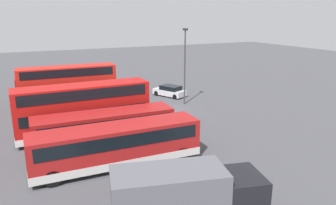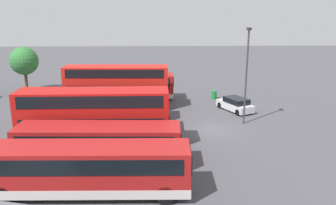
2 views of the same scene
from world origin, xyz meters
name	(u,v)px [view 2 (image 2 of 2)]	position (x,y,z in m)	size (l,w,h in m)	color
ground_plane	(213,130)	(0.00, 0.00, 0.00)	(140.00, 140.00, 0.00)	#47474C
bus_single_deck_near_end	(87,168)	(-10.65, 8.95, 1.62)	(2.84, 11.83, 2.95)	#A51919
bus_single_deck_second	(99,145)	(-7.14, 8.86, 1.62)	(2.98, 11.02, 2.95)	#A51919
bus_double_decker_third	(94,117)	(-3.61, 9.74, 2.45)	(2.64, 11.36, 4.55)	#B71411
bus_single_deck_fourth	(102,114)	(-0.10, 9.70, 1.62)	(2.81, 11.00, 2.95)	#A51919
bus_single_deck_fifth	(107,103)	(3.46, 9.80, 1.62)	(2.92, 10.97, 2.95)	#B71411
bus_double_decker_sixth	(117,86)	(7.44, 9.25, 2.45)	(2.93, 11.04, 4.55)	red
bus_single_deck_seventh	(123,86)	(11.03, 8.97, 1.62)	(2.67, 11.82, 2.95)	#A51919
car_hatchback_silver	(235,104)	(5.91, -3.20, 0.70)	(4.60, 3.49, 1.43)	silver
lamp_post_tall	(247,70)	(1.77, -3.10, 5.09)	(0.70, 0.30, 8.80)	#38383D
waste_bin_yellow	(214,95)	(10.99, -1.78, 0.47)	(0.60, 0.60, 0.95)	#197F33
tree_midleft	(24,61)	(15.47, 21.77, 3.94)	(3.53, 3.53, 5.73)	#4C3823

